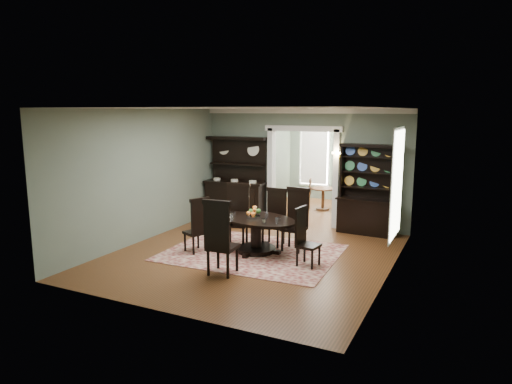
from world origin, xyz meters
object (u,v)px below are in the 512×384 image
welsh_dresser (366,201)px  sideboard (236,190)px  parlor_table (323,196)px  dining_table (256,228)px

welsh_dresser → sideboard: bearing=-176.2°
parlor_table → sideboard: bearing=-130.5°
parlor_table → welsh_dresser: bearing=-50.3°
dining_table → welsh_dresser: (1.75, 2.51, 0.27)m
sideboard → welsh_dresser: size_ratio=1.04×
dining_table → parlor_table: (0.00, 4.61, -0.08)m
welsh_dresser → parlor_table: (-1.75, 2.10, -0.35)m
dining_table → parlor_table: 4.61m
welsh_dresser → parlor_table: size_ratio=3.01×
sideboard → parlor_table: (1.82, 2.13, -0.35)m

